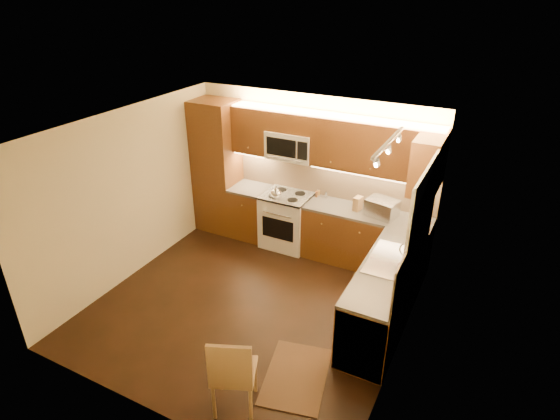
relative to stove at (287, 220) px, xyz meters
The scene contains 37 objects.
floor 1.76m from the stove, 79.85° to the right, with size 4.00×4.00×0.01m, color black.
ceiling 2.66m from the stove, 79.85° to the right, with size 4.00×4.00×0.01m, color beige.
wall_back 0.91m from the stove, 47.29° to the left, with size 4.00×0.01×2.50m, color beige.
wall_front 3.77m from the stove, 85.33° to the right, with size 4.00×0.01×2.50m, color beige.
wall_left 2.51m from the stove, 135.42° to the right, with size 0.01×4.00×2.50m, color beige.
wall_right 2.95m from the stove, 36.06° to the right, with size 0.01×4.00×2.50m, color beige.
pantry 1.52m from the stove, behind, with size 0.70×0.60×2.30m, color #4F2811.
base_cab_back_left 0.69m from the stove, behind, with size 0.62×0.60×0.86m, color #4F2811.
counter_back_left 0.81m from the stove, behind, with size 0.62×0.60×0.04m, color #3B3835.
base_cab_back_right 1.34m from the stove, ahead, with size 1.92×0.60×0.86m, color #4F2811.
counter_back_right 1.40m from the stove, ahead, with size 1.92×0.60×0.04m, color #3B3835.
base_cab_right 2.37m from the stove, 32.52° to the right, with size 0.60×2.00×0.86m, color #4F2811.
counter_right 2.41m from the stove, 32.52° to the right, with size 0.60×2.00×0.04m, color #3B3835.
dishwasher 2.81m from the stove, 44.64° to the right, with size 0.58×0.60×0.84m, color silver.
backsplash_back 1.03m from the stove, 25.86° to the left, with size 3.30×0.02×0.60m, color tan.
backsplash_right 2.72m from the stove, 29.11° to the right, with size 0.02×2.00×0.60m, color tan.
upper_cab_back_left 1.58m from the stove, 167.74° to the left, with size 0.62×0.35×0.75m, color #4F2811.
upper_cab_back_right 1.95m from the stove, ahead, with size 1.92×0.35×0.75m, color #4F2811.
upper_cab_bridge 1.64m from the stove, 90.00° to the left, with size 0.76×0.35×0.31m, color #4F2811.
upper_cab_right_corner 2.57m from the stove, ahead, with size 0.35×0.50×0.75m, color #4F2811.
stove is the anchor object (origin of this frame).
microwave 1.27m from the stove, 90.00° to the left, with size 0.76×0.38×0.44m, color silver, non-canonical shape.
window_frame 2.79m from the stove, 26.21° to the right, with size 0.03×1.44×1.24m, color silver.
window_blinds 2.77m from the stove, 26.41° to the right, with size 0.02×1.36×1.16m, color silver.
sink 2.35m from the stove, 29.36° to the right, with size 0.52×0.86×0.15m, color silver, non-canonical shape.
faucet 2.52m from the stove, 27.30° to the right, with size 0.20×0.04×0.30m, color silver, non-canonical shape.
track_light_bar 3.01m from the stove, 34.57° to the right, with size 0.04×1.20×0.03m, color silver.
kettle 0.60m from the stove, 119.19° to the right, with size 0.18×0.18×0.21m, color silver, non-canonical shape.
toaster_oven 1.65m from the stove, ahead, with size 0.43×0.33×0.26m, color silver.
knife_block 1.30m from the stove, ahead, with size 0.10×0.16×0.21m, color #8F6140.
spice_jar_a 0.71m from the stove, 31.06° to the left, with size 0.04×0.04×0.10m, color silver.
spice_jar_b 0.68m from the stove, 23.17° to the left, with size 0.04×0.04×0.10m, color brown.
spice_jar_c 0.80m from the stove, 20.30° to the left, with size 0.04×0.04×0.10m, color silver.
spice_jar_d 0.71m from the stove, 31.06° to the left, with size 0.05×0.05×0.10m, color olive.
soap_bottle 2.33m from the stove, ahead, with size 0.09×0.10×0.21m, color white.
rug 2.97m from the stove, 61.47° to the right, with size 0.67×1.01×0.01m, color black.
dining_chair 3.36m from the stove, 72.78° to the right, with size 0.44×0.44×0.98m, color #8F6140, non-canonical shape.
Camera 1 is at (2.67, -4.37, 4.02)m, focal length 29.45 mm.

